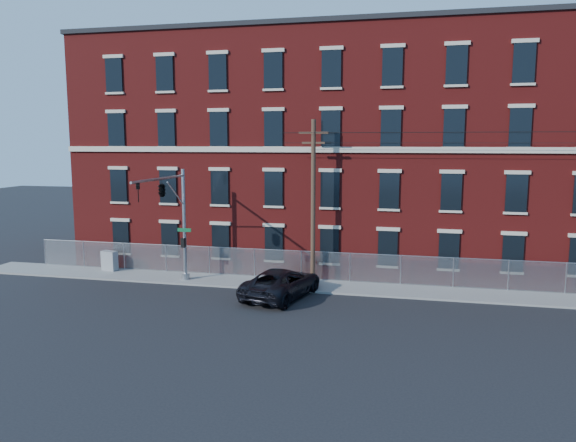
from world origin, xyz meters
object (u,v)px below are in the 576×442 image
(utility_pole_near, at_px, (313,199))
(pickup_truck, at_px, (282,283))
(utility_cabinet, at_px, (110,261))
(traffic_signal_mast, at_px, (167,201))

(utility_pole_near, relative_size, pickup_truck, 1.67)
(utility_pole_near, xyz_separation_m, utility_cabinet, (-14.04, 0.07, -4.56))
(utility_pole_near, height_order, pickup_truck, utility_pole_near)
(traffic_signal_mast, distance_m, utility_cabinet, 8.36)
(traffic_signal_mast, xyz_separation_m, pickup_truck, (6.82, 0.11, -4.56))
(traffic_signal_mast, bearing_deg, pickup_truck, 0.96)
(traffic_signal_mast, relative_size, utility_cabinet, 5.28)
(traffic_signal_mast, bearing_deg, utility_pole_near, 23.14)
(utility_cabinet, bearing_deg, pickup_truck, -2.28)
(traffic_signal_mast, distance_m, utility_pole_near, 8.70)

